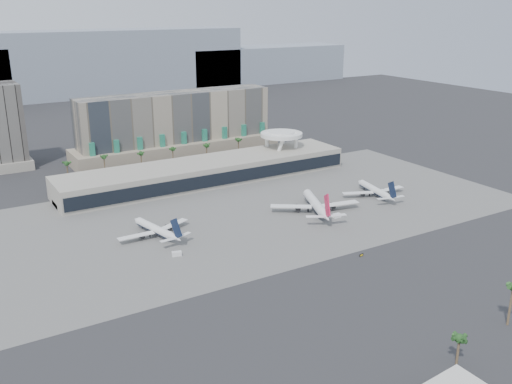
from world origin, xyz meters
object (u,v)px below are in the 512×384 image
airliner_centre (316,204)px  service_vehicle_a (177,254)px  taxiway_sign (361,255)px  service_vehicle_b (337,216)px  airliner_left (156,229)px  airliner_right (375,190)px

airliner_centre → service_vehicle_a: (-79.01, -12.37, -3.07)m
service_vehicle_a → taxiway_sign: service_vehicle_a is taller
service_vehicle_a → service_vehicle_b: size_ratio=1.03×
service_vehicle_a → service_vehicle_b: (83.07, 0.96, 0.02)m
airliner_left → service_vehicle_a: 24.13m
airliner_centre → service_vehicle_a: 80.03m
service_vehicle_b → airliner_right: bearing=23.5°
airliner_centre → airliner_right: size_ratio=1.18×
airliner_right → taxiway_sign: 78.67m
airliner_left → service_vehicle_a: bearing=-104.1°
airliner_left → service_vehicle_b: (82.34, -23.05, -2.24)m
airliner_left → service_vehicle_a: (-0.72, -24.01, -2.26)m
airliner_centre → taxiway_sign: 53.40m
airliner_right → airliner_centre: bearing=-164.3°
airliner_right → service_vehicle_b: bearing=-147.4°
airliner_left → service_vehicle_b: airliner_left is taller
airliner_right → taxiway_sign: airliner_right is taller
airliner_centre → service_vehicle_b: size_ratio=11.68×
service_vehicle_a → service_vehicle_b: 83.07m
service_vehicle_a → taxiway_sign: 74.70m
airliner_left → service_vehicle_b: 85.54m
airliner_left → airliner_centre: 79.15m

